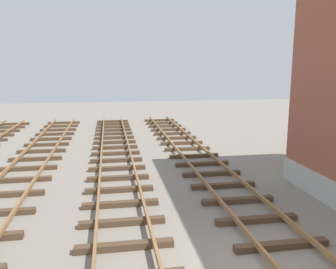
# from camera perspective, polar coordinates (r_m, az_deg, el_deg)

# --- Properties ---
(ground_plane) EXTENTS (80.00, 80.00, 0.00)m
(ground_plane) POSITION_cam_1_polar(r_m,az_deg,el_deg) (8.75, 14.05, -20.58)
(ground_plane) COLOR gray
(track_near_building) EXTENTS (2.50, 46.05, 0.32)m
(track_near_building) POSITION_cam_1_polar(r_m,az_deg,el_deg) (9.11, 20.35, -18.67)
(track_near_building) COLOR #4C3826
(track_near_building) RESTS_ON ground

